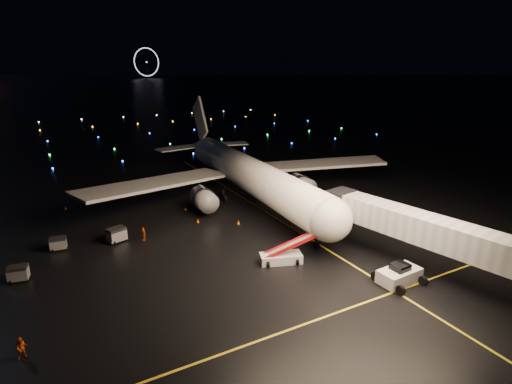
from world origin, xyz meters
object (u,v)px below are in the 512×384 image
airliner (241,152)px  belt_loader (281,249)px  pushback_tug (399,273)px  baggage_cart_0 (117,235)px  crew_c (143,234)px  crew_b (22,348)px  baggage_cart_1 (58,244)px  baggage_cart_2 (18,273)px

airliner → belt_loader: airliner is taller
pushback_tug → baggage_cart_0: bearing=131.2°
belt_loader → baggage_cart_0: 21.59m
crew_c → baggage_cart_0: 3.38m
pushback_tug → crew_b: 34.88m
baggage_cart_1 → baggage_cart_2: size_ratio=0.97×
crew_b → baggage_cart_1: crew_b is taller
crew_b → baggage_cart_2: bearing=87.4°
airliner → baggage_cart_1: bearing=-160.6°
baggage_cart_1 → baggage_cart_2: baggage_cart_2 is taller
airliner → baggage_cart_2: airliner is taller
baggage_cart_0 → baggage_cart_1: (-6.75, 1.02, -0.14)m
crew_b → baggage_cart_2: crew_b is taller
belt_loader → crew_c: size_ratio=3.82×
baggage_cart_2 → baggage_cart_0: bearing=35.6°
baggage_cart_2 → baggage_cart_1: bearing=66.3°
belt_loader → crew_c: belt_loader is taller
crew_b → baggage_cart_0: size_ratio=0.83×
crew_b → baggage_cart_2: (-0.52, 13.66, -0.10)m
crew_b → belt_loader: bearing=3.6°
pushback_tug → baggage_cart_1: (-30.74, 25.71, -0.29)m
pushback_tug → baggage_cart_2: (-34.91, 19.51, -0.27)m
pushback_tug → crew_c: bearing=128.8°
airliner → belt_loader: 26.27m
pushback_tug → crew_b: (-34.38, 5.85, -0.18)m
baggage_cart_2 → crew_c: bearing=25.6°
airliner → crew_b: airliner is taller
pushback_tug → crew_b: size_ratio=2.50×
pushback_tug → belt_loader: size_ratio=0.65×
crew_c → baggage_cart_2: crew_c is taller
airliner → crew_b: 44.11m
crew_c → baggage_cart_1: bearing=-115.9°
pushback_tug → crew_b: pushback_tug is taller
airliner → baggage_cart_0: bearing=-153.9°
airliner → baggage_cart_0: 25.51m
pushback_tug → crew_b: bearing=167.4°
baggage_cart_0 → baggage_cart_2: bearing=-174.4°
airliner → baggage_cart_1: 31.40m
pushback_tug → belt_loader: (-8.45, 9.71, 0.61)m
airliner → crew_c: (-19.53, -10.88, -6.81)m
crew_c → belt_loader: bearing=29.6°
airliner → baggage_cart_0: airliner is taller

